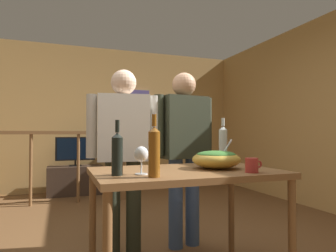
{
  "coord_description": "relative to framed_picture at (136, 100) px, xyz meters",
  "views": [
    {
      "loc": [
        -0.71,
        -2.38,
        1.04
      ],
      "look_at": [
        0.09,
        -0.17,
        1.1
      ],
      "focal_mm": 31.95,
      "sensor_mm": 36.0,
      "label": 1
    }
  ],
  "objects": [
    {
      "name": "back_wall",
      "position": [
        -0.67,
        0.06,
        -0.37
      ],
      "size": [
        5.33,
        0.1,
        2.64
      ],
      "primitive_type": "cube",
      "color": "tan",
      "rests_on": "ground_plane"
    },
    {
      "name": "side_wall_right",
      "position": [
        1.99,
        -2.26,
        -0.37
      ],
      "size": [
        0.1,
        4.97,
        2.64
      ],
      "primitive_type": "cube",
      "color": "tan",
      "rests_on": "ground_plane"
    },
    {
      "name": "framed_picture",
      "position": [
        0.0,
        0.0,
        0.0
      ],
      "size": [
        0.52,
        0.03,
        0.38
      ],
      "primitive_type": "cube",
      "color": "#5E55A1"
    },
    {
      "name": "stair_railing",
      "position": [
        -1.29,
        -0.92,
        -1.0
      ],
      "size": [
        2.71,
        0.1,
        1.13
      ],
      "color": "brown",
      "rests_on": "ground_plane"
    },
    {
      "name": "tv_console",
      "position": [
        -1.13,
        -0.29,
        -1.45
      ],
      "size": [
        0.9,
        0.4,
        0.48
      ],
      "primitive_type": "cube",
      "color": "#38281E",
      "rests_on": "ground_plane"
    },
    {
      "name": "flat_screen_tv",
      "position": [
        -1.13,
        -0.32,
        -0.92
      ],
      "size": [
        0.65,
        0.12,
        0.5
      ],
      "color": "black",
      "rests_on": "tv_console"
    },
    {
      "name": "serving_table",
      "position": [
        -0.58,
        -3.77,
        -0.98
      ],
      "size": [
        1.23,
        0.79,
        0.79
      ],
      "color": "brown",
      "rests_on": "ground_plane"
    },
    {
      "name": "salad_bowl",
      "position": [
        -0.35,
        -3.77,
        -0.83
      ],
      "size": [
        0.34,
        0.34,
        0.21
      ],
      "color": "gold",
      "rests_on": "serving_table"
    },
    {
      "name": "wine_glass",
      "position": [
        -0.92,
        -3.89,
        -0.78
      ],
      "size": [
        0.09,
        0.09,
        0.17
      ],
      "color": "silver",
      "rests_on": "serving_table"
    },
    {
      "name": "wine_bottle_amber",
      "position": [
        -0.88,
        -4.03,
        -0.75
      ],
      "size": [
        0.07,
        0.07,
        0.36
      ],
      "color": "brown",
      "rests_on": "serving_table"
    },
    {
      "name": "wine_bottle_clear",
      "position": [
        -0.11,
        -3.46,
        -0.74
      ],
      "size": [
        0.07,
        0.07,
        0.38
      ],
      "color": "silver",
      "rests_on": "serving_table"
    },
    {
      "name": "wine_bottle_dark",
      "position": [
        -1.07,
        -3.89,
        -0.77
      ],
      "size": [
        0.07,
        0.07,
        0.33
      ],
      "color": "black",
      "rests_on": "serving_table"
    },
    {
      "name": "mug_red",
      "position": [
        -0.24,
        -4.04,
        -0.85
      ],
      "size": [
        0.12,
        0.08,
        0.09
      ],
      "color": "#B7332D",
      "rests_on": "serving_table"
    },
    {
      "name": "person_standing_left",
      "position": [
        -0.87,
        -3.07,
        -0.75
      ],
      "size": [
        0.62,
        0.28,
        1.59
      ],
      "rotation": [
        0.0,
        0.0,
        3.0
      ],
      "color": "#2D3323",
      "rests_on": "ground_plane"
    },
    {
      "name": "person_standing_right",
      "position": [
        -0.3,
        -3.07,
        -0.74
      ],
      "size": [
        0.61,
        0.28,
        1.61
      ],
      "rotation": [
        0.0,
        0.0,
        3.28
      ],
      "color": "#3D5684",
      "rests_on": "ground_plane"
    }
  ]
}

